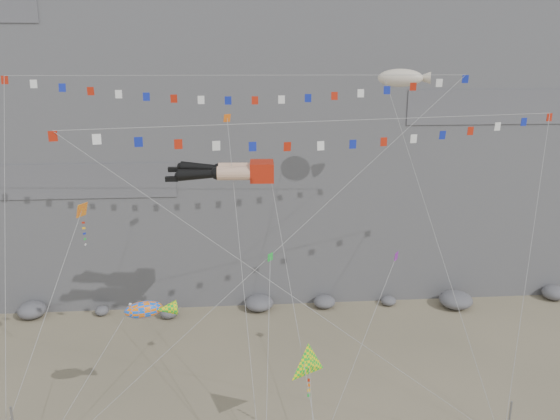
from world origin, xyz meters
TOP-DOWN VIEW (x-y plane):
  - cliff at (0.00, 32.00)m, footprint 80.00×28.00m
  - talus_boulders at (0.00, 17.00)m, footprint 60.00×3.00m
  - legs_kite at (-2.07, 6.84)m, footprint 8.96×15.88m
  - flag_banner_upper at (-1.37, 9.40)m, footprint 31.09×14.19m
  - flag_banner_lower at (4.35, 4.14)m, footprint 31.12×10.17m
  - harlequin_kite at (-11.22, 4.16)m, footprint 4.93×9.64m
  - fish_windsock at (-7.21, 0.22)m, footprint 8.13×5.18m
  - delta_kite at (2.00, -1.84)m, footprint 2.45×7.75m
  - blimp_windsock at (10.14, 11.02)m, footprint 5.63×14.45m
  - small_kite_a at (-2.34, 9.09)m, footprint 2.30×15.31m
  - small_kite_b at (8.19, 3.50)m, footprint 7.31×8.71m
  - small_kite_c at (0.09, 2.06)m, footprint 1.55×9.65m

SIDE VIEW (x-z plane):
  - talus_boulders at x=0.00m, z-range 0.00..1.20m
  - delta_kite at x=2.00m, z-range 1.15..9.91m
  - fish_windsock at x=-7.21m, z-range 2.68..13.83m
  - small_kite_b at x=8.19m, z-range 2.54..16.76m
  - small_kite_c at x=0.09m, z-range 3.36..17.19m
  - harlequin_kite at x=-11.22m, z-range 4.96..21.16m
  - legs_kite at x=-2.07m, z-range 4.38..25.29m
  - small_kite_a at x=-2.34m, z-range 6.11..29.37m
  - flag_banner_lower at x=4.35m, z-range 7.61..29.10m
  - blimp_windsock at x=10.14m, z-range 8.30..32.98m
  - flag_banner_upper at x=-1.37m, z-range 6.88..34.91m
  - cliff at x=0.00m, z-range 0.00..50.00m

